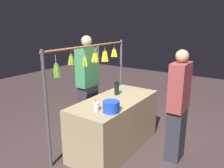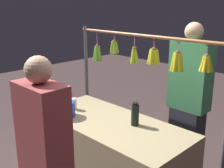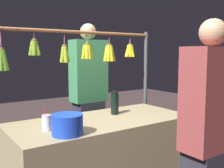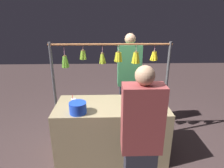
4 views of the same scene
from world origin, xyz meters
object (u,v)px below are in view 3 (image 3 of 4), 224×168
vendor_person (89,98)px  customer_person (208,145)px  drink_cup (47,123)px  blue_bucket (67,125)px  water_bottle (115,103)px

vendor_person → customer_person: bearing=87.4°
vendor_person → customer_person: (0.08, 1.76, -0.06)m
drink_cup → customer_person: customer_person is taller
blue_bucket → customer_person: bearing=136.8°
water_bottle → blue_bucket: bearing=27.4°
water_bottle → drink_cup: (0.75, 0.16, -0.05)m
blue_bucket → customer_person: (-0.72, 0.67, -0.10)m
blue_bucket → customer_person: 0.99m
drink_cup → vendor_person: size_ratio=0.10×
customer_person → drink_cup: bearing=-47.0°
blue_bucket → customer_person: size_ratio=0.14×
water_bottle → vendor_person: vendor_person is taller
blue_bucket → drink_cup: size_ratio=1.29×
blue_bucket → drink_cup: 0.21m
vendor_person → customer_person: 1.76m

